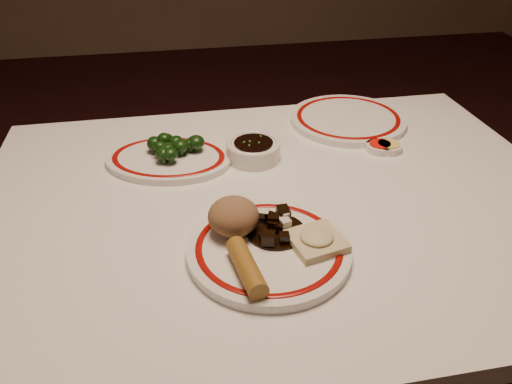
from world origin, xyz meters
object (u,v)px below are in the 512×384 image
(dining_table, at_px, (278,234))
(fried_wonton, at_px, (317,239))
(spring_roll, at_px, (246,267))
(soy_bowl, at_px, (254,151))
(rice_mound, at_px, (233,216))
(main_plate, at_px, (269,249))
(broccoli_plate, at_px, (169,159))
(stirfry_heap, at_px, (276,227))
(broccoli_pile, at_px, (171,146))

(dining_table, distance_m, fried_wonton, 0.22)
(spring_roll, bearing_deg, soy_bowl, 69.62)
(spring_roll, relative_size, soy_bowl, 1.00)
(rice_mound, height_order, fried_wonton, rice_mound)
(main_plate, xyz_separation_m, fried_wonton, (0.08, -0.01, 0.02))
(main_plate, bearing_deg, rice_mound, 135.63)
(main_plate, relative_size, broccoli_plate, 0.90)
(spring_roll, relative_size, stirfry_heap, 1.13)
(broccoli_plate, bearing_deg, rice_mound, -71.22)
(spring_roll, bearing_deg, rice_mound, 82.97)
(stirfry_heap, xyz_separation_m, broccoli_plate, (-0.18, 0.32, -0.02))
(rice_mound, height_order, broccoli_plate, rice_mound)
(spring_roll, relative_size, broccoli_pile, 0.93)
(broccoli_plate, height_order, soy_bowl, soy_bowl)
(broccoli_plate, xyz_separation_m, soy_bowl, (0.19, -0.02, 0.01))
(rice_mound, relative_size, soy_bowl, 0.74)
(dining_table, relative_size, soy_bowl, 10.00)
(dining_table, distance_m, soy_bowl, 0.20)
(fried_wonton, relative_size, broccoli_pile, 0.80)
(dining_table, relative_size, spring_roll, 10.03)
(rice_mound, distance_m, spring_roll, 0.12)
(spring_roll, distance_m, stirfry_heap, 0.12)
(rice_mound, distance_m, stirfry_heap, 0.08)
(main_plate, xyz_separation_m, broccoli_pile, (-0.15, 0.36, 0.03))
(dining_table, relative_size, fried_wonton, 11.64)
(rice_mound, bearing_deg, broccoli_pile, 107.24)
(dining_table, height_order, spring_roll, spring_roll)
(fried_wonton, height_order, stirfry_heap, stirfry_heap)
(fried_wonton, bearing_deg, dining_table, 97.55)
(dining_table, xyz_separation_m, stirfry_heap, (-0.04, -0.13, 0.12))
(rice_mound, xyz_separation_m, broccoli_pile, (-0.09, 0.30, -0.01))
(fried_wonton, xyz_separation_m, soy_bowl, (-0.04, 0.35, -0.01))
(spring_roll, xyz_separation_m, broccoli_plate, (-0.11, 0.42, -0.03))
(fried_wonton, relative_size, stirfry_heap, 0.97)
(stirfry_heap, height_order, soy_bowl, stirfry_heap)
(broccoli_plate, distance_m, broccoli_pile, 0.03)
(dining_table, bearing_deg, fried_wonton, -82.45)
(rice_mound, distance_m, soy_bowl, 0.30)
(stirfry_heap, bearing_deg, main_plate, -119.05)
(main_plate, distance_m, broccoli_plate, 0.39)
(main_plate, height_order, stirfry_heap, stirfry_heap)
(broccoli_pile, bearing_deg, soy_bowl, -6.83)
(main_plate, bearing_deg, stirfry_heap, 60.95)
(dining_table, height_order, fried_wonton, fried_wonton)
(dining_table, height_order, soy_bowl, soy_bowl)
(spring_roll, bearing_deg, fried_wonton, 14.01)
(fried_wonton, distance_m, soy_bowl, 0.35)
(spring_roll, relative_size, broccoli_plate, 0.37)
(soy_bowl, bearing_deg, fried_wonton, -82.58)
(rice_mound, bearing_deg, spring_roll, -88.62)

